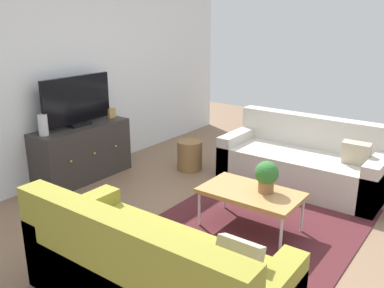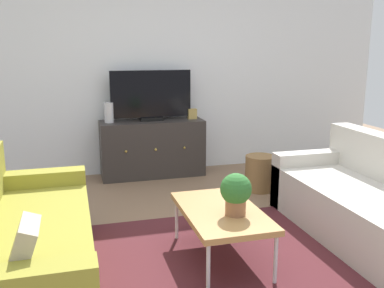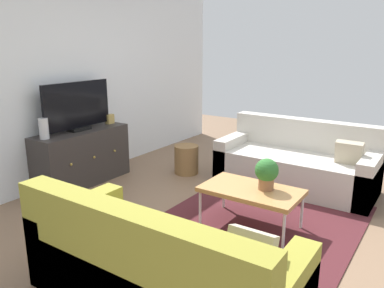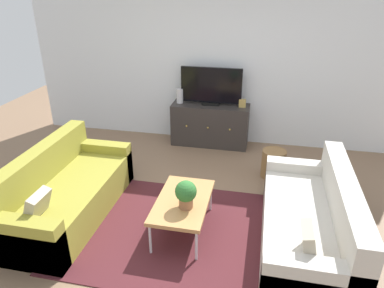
# 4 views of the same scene
# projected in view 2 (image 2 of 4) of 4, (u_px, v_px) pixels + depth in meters

# --- Properties ---
(ground_plane) EXTENTS (10.00, 10.00, 0.00)m
(ground_plane) POSITION_uv_depth(u_px,v_px,m) (211.00, 254.00, 3.47)
(ground_plane) COLOR #84664C
(wall_back) EXTENTS (6.40, 0.12, 2.70)m
(wall_back) POSITION_uv_depth(u_px,v_px,m) (150.00, 67.00, 5.57)
(wall_back) COLOR white
(wall_back) RESTS_ON ground_plane
(area_rug) EXTENTS (2.50, 1.90, 0.01)m
(area_rug) POSITION_uv_depth(u_px,v_px,m) (217.00, 262.00, 3.33)
(area_rug) COLOR #4C1E23
(area_rug) RESTS_ON ground_plane
(couch_left_side) EXTENTS (0.86, 1.93, 0.83)m
(couch_left_side) POSITION_uv_depth(u_px,v_px,m) (14.00, 248.00, 2.93)
(couch_left_side) COLOR olive
(couch_left_side) RESTS_ON ground_plane
(couch_right_side) EXTENTS (0.86, 1.93, 0.83)m
(couch_right_side) POSITION_uv_depth(u_px,v_px,m) (377.00, 207.00, 3.69)
(couch_right_side) COLOR beige
(couch_right_side) RESTS_ON ground_plane
(coffee_table) EXTENTS (0.56, 0.96, 0.41)m
(coffee_table) POSITION_uv_depth(u_px,v_px,m) (221.00, 213.00, 3.29)
(coffee_table) COLOR #B7844C
(coffee_table) RESTS_ON ground_plane
(potted_plant) EXTENTS (0.23, 0.23, 0.31)m
(potted_plant) POSITION_uv_depth(u_px,v_px,m) (236.00, 192.00, 3.15)
(potted_plant) COLOR #936042
(potted_plant) RESTS_ON coffee_table
(tv_console) EXTENTS (1.29, 0.47, 0.71)m
(tv_console) POSITION_uv_depth(u_px,v_px,m) (152.00, 148.00, 5.52)
(tv_console) COLOR #332D2B
(tv_console) RESTS_ON ground_plane
(flat_screen_tv) EXTENTS (1.00, 0.16, 0.62)m
(flat_screen_tv) POSITION_uv_depth(u_px,v_px,m) (151.00, 96.00, 5.39)
(flat_screen_tv) COLOR black
(flat_screen_tv) RESTS_ON tv_console
(glass_vase) EXTENTS (0.11, 0.11, 0.25)m
(glass_vase) POSITION_uv_depth(u_px,v_px,m) (109.00, 113.00, 5.27)
(glass_vase) COLOR silver
(glass_vase) RESTS_ON tv_console
(mantel_clock) EXTENTS (0.11, 0.07, 0.13)m
(mantel_clock) POSITION_uv_depth(u_px,v_px,m) (192.00, 114.00, 5.56)
(mantel_clock) COLOR tan
(mantel_clock) RESTS_ON tv_console
(wicker_basket) EXTENTS (0.34, 0.34, 0.40)m
(wicker_basket) POSITION_uv_depth(u_px,v_px,m) (260.00, 173.00, 4.97)
(wicker_basket) COLOR olive
(wicker_basket) RESTS_ON ground_plane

